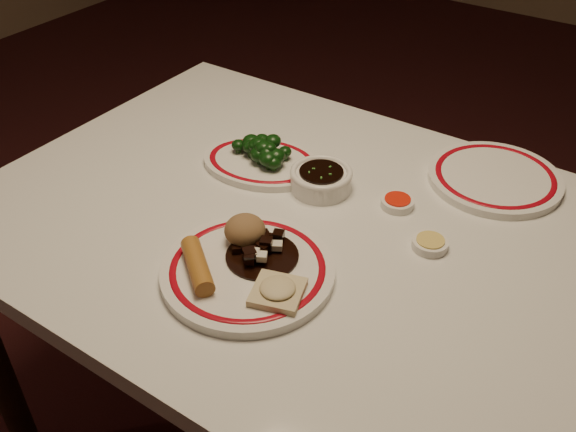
% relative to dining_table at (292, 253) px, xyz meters
% --- Properties ---
extents(dining_table, '(1.20, 0.90, 0.75)m').
position_rel_dining_table_xyz_m(dining_table, '(0.00, 0.00, 0.00)').
color(dining_table, silver).
rests_on(dining_table, ground).
extents(main_plate, '(0.31, 0.31, 0.02)m').
position_rel_dining_table_xyz_m(main_plate, '(0.03, -0.18, 0.10)').
color(main_plate, white).
rests_on(main_plate, dining_table).
extents(rice_mound, '(0.07, 0.07, 0.05)m').
position_rel_dining_table_xyz_m(rice_mound, '(-0.01, -0.13, 0.14)').
color(rice_mound, olive).
rests_on(rice_mound, main_plate).
extents(spring_roll, '(0.12, 0.10, 0.03)m').
position_rel_dining_table_xyz_m(spring_roll, '(-0.03, -0.24, 0.13)').
color(spring_roll, '#B1732B').
rests_on(spring_roll, main_plate).
extents(fried_wonton, '(0.10, 0.10, 0.02)m').
position_rel_dining_table_xyz_m(fried_wonton, '(0.11, -0.21, 0.12)').
color(fried_wonton, beige).
rests_on(fried_wonton, main_plate).
extents(stirfry_heap, '(0.13, 0.13, 0.03)m').
position_rel_dining_table_xyz_m(stirfry_heap, '(0.03, -0.14, 0.12)').
color(stirfry_heap, black).
rests_on(stirfry_heap, main_plate).
extents(broccoli_plate, '(0.29, 0.27, 0.02)m').
position_rel_dining_table_xyz_m(broccoli_plate, '(-0.15, 0.11, 0.10)').
color(broccoli_plate, white).
rests_on(broccoli_plate, dining_table).
extents(broccoli_pile, '(0.13, 0.09, 0.05)m').
position_rel_dining_table_xyz_m(broccoli_pile, '(-0.15, 0.11, 0.13)').
color(broccoli_pile, '#23471C').
rests_on(broccoli_pile, broccoli_plate).
extents(soy_bowl, '(0.12, 0.12, 0.04)m').
position_rel_dining_table_xyz_m(soy_bowl, '(-0.00, 0.11, 0.11)').
color(soy_bowl, white).
rests_on(soy_bowl, dining_table).
extents(sweet_sour_dish, '(0.06, 0.06, 0.02)m').
position_rel_dining_table_xyz_m(sweet_sour_dish, '(0.15, 0.14, 0.10)').
color(sweet_sour_dish, white).
rests_on(sweet_sour_dish, dining_table).
extents(mustard_dish, '(0.06, 0.06, 0.02)m').
position_rel_dining_table_xyz_m(mustard_dish, '(0.25, 0.06, 0.10)').
color(mustard_dish, white).
rests_on(mustard_dish, dining_table).
extents(far_plate, '(0.32, 0.32, 0.02)m').
position_rel_dining_table_xyz_m(far_plate, '(0.27, 0.33, 0.10)').
color(far_plate, white).
rests_on(far_plate, dining_table).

